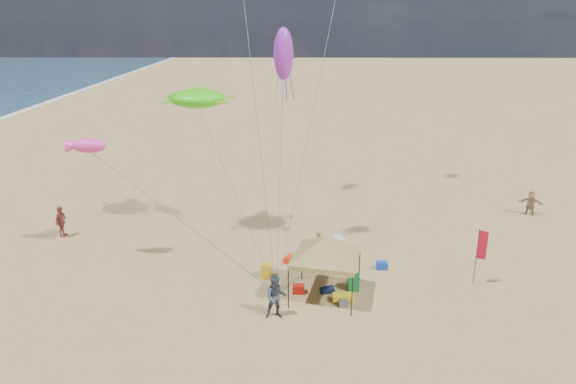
# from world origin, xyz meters

# --- Properties ---
(ground) EXTENTS (280.00, 280.00, 0.00)m
(ground) POSITION_xyz_m (0.00, 0.00, 0.00)
(ground) COLOR tan
(ground) RESTS_ON ground
(canopy_tent) EXTENTS (5.30, 5.30, 3.35)m
(canopy_tent) POSITION_xyz_m (1.66, 0.34, 2.79)
(canopy_tent) COLOR black
(canopy_tent) RESTS_ON ground
(feather_flag) EXTENTS (0.39, 0.19, 2.75)m
(feather_flag) POSITION_xyz_m (8.77, 1.47, 1.85)
(feather_flag) COLOR black
(feather_flag) RESTS_ON ground
(cooler_red) EXTENTS (0.54, 0.38, 0.38)m
(cooler_red) POSITION_xyz_m (0.49, 0.64, 0.19)
(cooler_red) COLOR red
(cooler_red) RESTS_ON ground
(cooler_blue) EXTENTS (0.54, 0.38, 0.38)m
(cooler_blue) POSITION_xyz_m (4.61, 3.03, 0.19)
(cooler_blue) COLOR #173BBD
(cooler_blue) RESTS_ON ground
(bag_navy) EXTENTS (0.69, 0.54, 0.36)m
(bag_navy) POSITION_xyz_m (1.78, 0.59, 0.18)
(bag_navy) COLOR #0E183E
(bag_navy) RESTS_ON ground
(bag_orange) EXTENTS (0.54, 0.69, 0.36)m
(bag_orange) POSITION_xyz_m (0.00, 3.75, 0.18)
(bag_orange) COLOR #FC280E
(bag_orange) RESTS_ON ground
(chair_green) EXTENTS (0.50, 0.50, 0.70)m
(chair_green) POSITION_xyz_m (2.99, 0.98, 0.35)
(chair_green) COLOR #177E38
(chair_green) RESTS_ON ground
(chair_yellow) EXTENTS (0.50, 0.50, 0.70)m
(chair_yellow) POSITION_xyz_m (-1.01, 2.11, 0.35)
(chair_yellow) COLOR gold
(chair_yellow) RESTS_ON ground
(crate_grey) EXTENTS (0.34, 0.30, 0.28)m
(crate_grey) POSITION_xyz_m (2.40, -0.51, 0.14)
(crate_grey) COLOR slate
(crate_grey) RESTS_ON ground
(beach_cart) EXTENTS (0.90, 0.50, 0.24)m
(beach_cart) POSITION_xyz_m (2.42, -0.08, 0.20)
(beach_cart) COLOR yellow
(beach_cart) RESTS_ON ground
(person_near_a) EXTENTS (0.72, 0.68, 1.65)m
(person_near_a) POSITION_xyz_m (1.52, 4.00, 0.83)
(person_near_a) COLOR tan
(person_near_a) RESTS_ON ground
(person_near_b) EXTENTS (1.00, 0.83, 1.88)m
(person_near_b) POSITION_xyz_m (-0.45, -1.40, 0.94)
(person_near_b) COLOR #3A4350
(person_near_b) RESTS_ON ground
(person_near_c) EXTENTS (1.30, 0.84, 1.91)m
(person_near_c) POSITION_xyz_m (2.42, 2.95, 0.95)
(person_near_c) COLOR silver
(person_near_c) RESTS_ON ground
(person_far_a) EXTENTS (0.53, 1.10, 1.81)m
(person_far_a) POSITION_xyz_m (-12.76, 6.94, 0.91)
(person_far_a) COLOR #9B433B
(person_far_a) RESTS_ON ground
(person_far_c) EXTENTS (1.52, 1.07, 1.58)m
(person_far_c) POSITION_xyz_m (15.05, 10.55, 0.79)
(person_far_c) COLOR #A87D5A
(person_far_c) RESTS_ON ground
(turtle_kite) EXTENTS (3.60, 3.23, 0.99)m
(turtle_kite) POSITION_xyz_m (-4.88, 7.64, 7.68)
(turtle_kite) COLOR #3FF010
(turtle_kite) RESTS_ON ground
(fish_kite) EXTENTS (1.77, 1.16, 0.72)m
(fish_kite) POSITION_xyz_m (-9.46, 3.92, 6.00)
(fish_kite) COLOR #FF3AB8
(fish_kite) RESTS_ON ground
(squid_kite) EXTENTS (0.99, 0.99, 2.55)m
(squid_kite) POSITION_xyz_m (-0.24, 6.05, 10.08)
(squid_kite) COLOR #AC2FDB
(squid_kite) RESTS_ON ground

